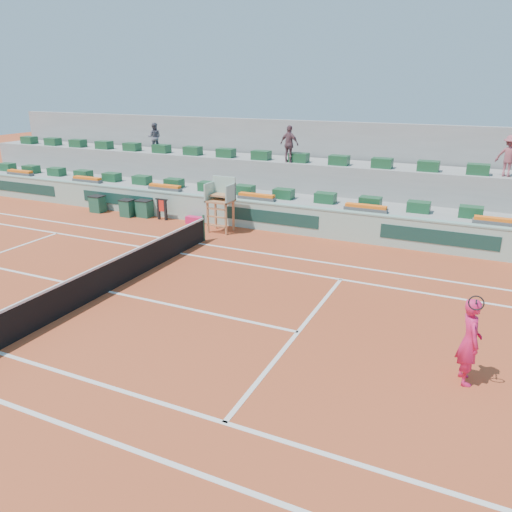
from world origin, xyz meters
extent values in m
plane|color=#9E3C1E|center=(0.00, 0.00, 0.00)|extent=(90.00, 90.00, 0.00)
cube|color=#999996|center=(0.00, 10.70, 0.60)|extent=(36.00, 4.00, 1.20)
cube|color=#999996|center=(0.00, 12.30, 1.30)|extent=(36.00, 2.40, 2.60)
cube|color=#999996|center=(0.00, 13.90, 2.20)|extent=(36.00, 0.40, 4.40)
cube|color=#DC1C59|center=(-1.75, 7.99, 0.17)|extent=(0.78, 0.34, 0.34)
imported|color=#535461|center=(-6.60, 11.95, 3.38)|extent=(0.93, 0.85, 1.56)
imported|color=#6F4A54|center=(1.60, 11.42, 3.47)|extent=(1.10, 0.67, 1.75)
imported|color=#934953|center=(11.08, 11.72, 3.44)|extent=(1.22, 0.92, 1.67)
cube|color=silver|center=(0.00, 5.49, 0.01)|extent=(23.77, 0.12, 0.01)
cube|color=silver|center=(0.00, 4.12, 0.01)|extent=(23.77, 0.12, 0.01)
cube|color=silver|center=(6.40, 0.00, 0.01)|extent=(0.12, 8.23, 0.01)
cube|color=silver|center=(0.00, 0.00, 0.01)|extent=(12.80, 0.12, 0.01)
cube|color=black|center=(0.00, 0.00, 0.46)|extent=(0.03, 11.87, 0.92)
cube|color=silver|center=(0.00, 0.00, 0.95)|extent=(0.06, 11.87, 0.07)
cylinder|color=#204C32|center=(0.00, 5.94, 0.55)|extent=(0.10, 0.10, 1.10)
cube|color=#95BBAB|center=(0.00, 8.50, 0.60)|extent=(36.00, 0.30, 1.20)
cube|color=#79A294|center=(0.00, 8.50, 1.23)|extent=(36.00, 0.34, 0.06)
cube|color=#143831|center=(-13.00, 8.34, 0.65)|extent=(4.40, 0.02, 0.56)
cube|color=#143831|center=(-6.50, 8.34, 0.65)|extent=(4.40, 0.02, 0.56)
cube|color=#143831|center=(2.00, 8.34, 0.65)|extent=(4.40, 0.02, 0.56)
cube|color=#143831|center=(9.00, 8.34, 0.65)|extent=(4.40, 0.02, 0.56)
cube|color=#A2673D|center=(-0.45, 7.05, 0.68)|extent=(0.08, 0.08, 1.35)
cube|color=#A2673D|center=(0.45, 7.05, 0.68)|extent=(0.08, 0.08, 1.35)
cube|color=#A2673D|center=(-0.45, 7.75, 0.68)|extent=(0.08, 0.08, 1.35)
cube|color=#A2673D|center=(0.45, 7.75, 0.68)|extent=(0.08, 0.08, 1.35)
cube|color=#A2673D|center=(0.00, 7.40, 1.39)|extent=(1.10, 0.90, 0.08)
cube|color=#95BBAB|center=(0.00, 7.78, 1.90)|extent=(1.10, 0.08, 1.00)
cube|color=#95BBAB|center=(-0.52, 7.40, 1.75)|extent=(0.06, 0.90, 0.80)
cube|color=#95BBAB|center=(0.52, 7.40, 1.75)|extent=(0.06, 0.90, 0.80)
cube|color=#A2673D|center=(0.00, 7.50, 1.63)|extent=(0.80, 0.60, 0.08)
cube|color=#A2673D|center=(0.00, 7.05, 0.35)|extent=(0.90, 0.08, 0.06)
cube|color=#A2673D|center=(0.00, 7.05, 0.75)|extent=(0.90, 0.08, 0.06)
cube|color=#A2673D|center=(0.00, 7.05, 1.10)|extent=(0.90, 0.08, 0.06)
cube|color=#194C2A|center=(-16.00, 9.80, 1.42)|extent=(0.90, 0.60, 0.44)
cube|color=#194C2A|center=(-14.00, 9.80, 1.42)|extent=(0.90, 0.60, 0.44)
cube|color=#194C2A|center=(-12.00, 9.80, 1.42)|extent=(0.90, 0.60, 0.44)
cube|color=#194C2A|center=(-10.00, 9.80, 1.42)|extent=(0.90, 0.60, 0.44)
cube|color=#194C2A|center=(-8.00, 9.80, 1.42)|extent=(0.90, 0.60, 0.44)
cube|color=#194C2A|center=(-6.00, 9.80, 1.42)|extent=(0.90, 0.60, 0.44)
cube|color=#194C2A|center=(-4.00, 9.80, 1.42)|extent=(0.90, 0.60, 0.44)
cube|color=#194C2A|center=(-2.00, 9.80, 1.42)|extent=(0.90, 0.60, 0.44)
cube|color=#194C2A|center=(0.00, 9.80, 1.42)|extent=(0.90, 0.60, 0.44)
cube|color=#194C2A|center=(2.00, 9.80, 1.42)|extent=(0.90, 0.60, 0.44)
cube|color=#194C2A|center=(4.00, 9.80, 1.42)|extent=(0.90, 0.60, 0.44)
cube|color=#194C2A|center=(6.00, 9.80, 1.42)|extent=(0.90, 0.60, 0.44)
cube|color=#194C2A|center=(8.00, 9.80, 1.42)|extent=(0.90, 0.60, 0.44)
cube|color=#194C2A|center=(10.00, 9.80, 1.42)|extent=(0.90, 0.60, 0.44)
cube|color=#194C2A|center=(-16.00, 11.70, 2.82)|extent=(0.90, 0.60, 0.44)
cube|color=#194C2A|center=(-14.00, 11.70, 2.82)|extent=(0.90, 0.60, 0.44)
cube|color=#194C2A|center=(-12.00, 11.70, 2.82)|extent=(0.90, 0.60, 0.44)
cube|color=#194C2A|center=(-10.00, 11.70, 2.82)|extent=(0.90, 0.60, 0.44)
cube|color=#194C2A|center=(-8.00, 11.70, 2.82)|extent=(0.90, 0.60, 0.44)
cube|color=#194C2A|center=(-6.00, 11.70, 2.82)|extent=(0.90, 0.60, 0.44)
cube|color=#194C2A|center=(-4.00, 11.70, 2.82)|extent=(0.90, 0.60, 0.44)
cube|color=#194C2A|center=(-2.00, 11.70, 2.82)|extent=(0.90, 0.60, 0.44)
cube|color=#194C2A|center=(0.00, 11.70, 2.82)|extent=(0.90, 0.60, 0.44)
cube|color=#194C2A|center=(2.00, 11.70, 2.82)|extent=(0.90, 0.60, 0.44)
cube|color=#194C2A|center=(4.00, 11.70, 2.82)|extent=(0.90, 0.60, 0.44)
cube|color=#194C2A|center=(6.00, 11.70, 2.82)|extent=(0.90, 0.60, 0.44)
cube|color=#194C2A|center=(8.00, 11.70, 2.82)|extent=(0.90, 0.60, 0.44)
cube|color=#194C2A|center=(10.00, 11.70, 2.82)|extent=(0.90, 0.60, 0.44)
cube|color=#525252|center=(-14.00, 9.00, 1.28)|extent=(1.80, 0.36, 0.16)
cube|color=orange|center=(-14.00, 9.00, 1.42)|extent=(1.70, 0.32, 0.12)
cube|color=#525252|center=(-9.00, 9.00, 1.28)|extent=(1.80, 0.36, 0.16)
cube|color=orange|center=(-9.00, 9.00, 1.42)|extent=(1.70, 0.32, 0.12)
cube|color=#525252|center=(-4.00, 9.00, 1.28)|extent=(1.80, 0.36, 0.16)
cube|color=orange|center=(-4.00, 9.00, 1.42)|extent=(1.70, 0.32, 0.12)
cube|color=#525252|center=(1.00, 9.00, 1.28)|extent=(1.80, 0.36, 0.16)
cube|color=orange|center=(1.00, 9.00, 1.42)|extent=(1.70, 0.32, 0.12)
cube|color=#525252|center=(6.00, 9.00, 1.28)|extent=(1.80, 0.36, 0.16)
cube|color=orange|center=(6.00, 9.00, 1.42)|extent=(1.70, 0.32, 0.12)
cube|color=#525252|center=(11.00, 9.00, 1.28)|extent=(1.80, 0.36, 0.16)
cube|color=orange|center=(11.00, 9.00, 1.42)|extent=(1.70, 0.32, 0.12)
cube|color=#194D39|center=(-4.63, 8.08, 0.40)|extent=(0.69, 0.59, 0.80)
cube|color=black|center=(-4.63, 8.08, 0.82)|extent=(0.73, 0.63, 0.04)
cube|color=#194D39|center=(-5.45, 7.77, 0.40)|extent=(0.61, 0.52, 0.80)
cube|color=black|center=(-5.45, 7.77, 0.82)|extent=(0.64, 0.55, 0.04)
cube|color=#194D39|center=(-7.39, 7.84, 0.40)|extent=(0.66, 0.57, 0.80)
cube|color=black|center=(-7.39, 7.84, 0.82)|extent=(0.70, 0.60, 0.04)
cube|color=black|center=(-3.71, 7.96, 0.50)|extent=(0.11, 0.11, 1.00)
cube|color=black|center=(-3.31, 7.96, 0.50)|extent=(0.11, 0.11, 1.00)
cube|color=black|center=(-3.51, 7.96, 1.00)|extent=(0.66, 0.09, 0.06)
cube|color=red|center=(-3.51, 7.94, 0.70)|extent=(0.48, 0.04, 0.56)
imported|color=#DC1C59|center=(10.54, -0.58, 1.00)|extent=(0.67, 0.83, 1.99)
cylinder|color=black|center=(10.54, -0.88, 2.05)|extent=(0.03, 0.35, 0.09)
torus|color=black|center=(10.54, -1.10, 2.12)|extent=(0.31, 0.08, 0.31)
camera|label=1|loc=(10.39, -11.20, 6.31)|focal=35.00mm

